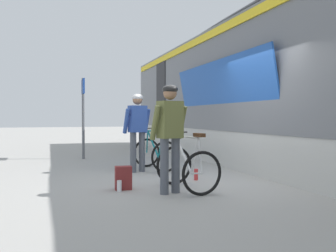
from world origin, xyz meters
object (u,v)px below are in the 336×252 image
(backpack_on_platform, at_px, (123,178))
(water_bottle_by_the_backpack, at_px, (119,186))
(bicycle_far_white, at_px, (187,166))
(cyclist_near_in_blue, at_px, (137,125))
(cyclist_far_in_olive, at_px, (170,129))
(platform_sign_post, at_px, (83,104))
(bicycle_near_teal, at_px, (156,153))
(water_bottle_near_the_bikes, at_px, (196,175))

(backpack_on_platform, bearing_deg, water_bottle_by_the_backpack, -118.28)
(bicycle_far_white, bearing_deg, cyclist_near_in_blue, 98.44)
(cyclist_far_in_olive, xyz_separation_m, bicycle_far_white, (0.37, 0.17, -0.65))
(bicycle_far_white, height_order, platform_sign_post, platform_sign_post)
(cyclist_far_in_olive, xyz_separation_m, platform_sign_post, (-0.89, 5.47, 0.57))
(bicycle_near_teal, height_order, water_bottle_near_the_bikes, bicycle_near_teal)
(backpack_on_platform, bearing_deg, cyclist_far_in_olive, -35.01)
(cyclist_far_in_olive, relative_size, water_bottle_near_the_bikes, 7.96)
(water_bottle_near_the_bikes, xyz_separation_m, water_bottle_by_the_backpack, (-1.64, -0.61, -0.02))
(cyclist_far_in_olive, height_order, platform_sign_post, platform_sign_post)
(cyclist_far_in_olive, bearing_deg, cyclist_near_in_blue, 89.12)
(bicycle_near_teal, xyz_separation_m, backpack_on_platform, (-1.19, -2.07, -0.20))
(bicycle_far_white, height_order, water_bottle_near_the_bikes, bicycle_far_white)
(cyclist_near_in_blue, bearing_deg, platform_sign_post, 106.84)
(cyclist_near_in_blue, distance_m, water_bottle_by_the_backpack, 2.37)
(bicycle_far_white, xyz_separation_m, backpack_on_platform, (-1.03, 0.37, -0.20))
(backpack_on_platform, distance_m, water_bottle_by_the_backpack, 0.21)
(water_bottle_by_the_backpack, distance_m, platform_sign_post, 5.31)
(water_bottle_near_the_bikes, bearing_deg, water_bottle_by_the_backpack, -159.48)
(bicycle_far_white, bearing_deg, backpack_on_platform, 160.05)
(cyclist_far_in_olive, height_order, water_bottle_by_the_backpack, cyclist_far_in_olive)
(cyclist_near_in_blue, xyz_separation_m, bicycle_far_white, (0.33, -2.24, -0.65))
(cyclist_far_in_olive, xyz_separation_m, bicycle_near_teal, (0.53, 2.62, -0.65))
(cyclist_near_in_blue, bearing_deg, water_bottle_near_the_bikes, -58.99)
(cyclist_near_in_blue, xyz_separation_m, bicycle_near_teal, (0.49, 0.21, -0.65))
(bicycle_far_white, relative_size, water_bottle_near_the_bikes, 5.15)
(platform_sign_post, bearing_deg, bicycle_far_white, -76.64)
(cyclist_near_in_blue, relative_size, cyclist_far_in_olive, 1.00)
(bicycle_near_teal, relative_size, platform_sign_post, 0.49)
(cyclist_far_in_olive, xyz_separation_m, backpack_on_platform, (-0.66, 0.55, -0.85))
(cyclist_far_in_olive, xyz_separation_m, water_bottle_near_the_bikes, (0.88, 1.01, -0.94))
(bicycle_near_teal, bearing_deg, backpack_on_platform, -119.80)
(cyclist_near_in_blue, bearing_deg, cyclist_far_in_olive, -90.88)
(backpack_on_platform, relative_size, platform_sign_post, 0.17)
(water_bottle_by_the_backpack, xyz_separation_m, platform_sign_post, (-0.13, 5.08, 1.53))
(cyclist_far_in_olive, height_order, water_bottle_near_the_bikes, cyclist_far_in_olive)
(bicycle_near_teal, height_order, water_bottle_by_the_backpack, bicycle_near_teal)
(backpack_on_platform, relative_size, water_bottle_near_the_bikes, 1.81)
(cyclist_near_in_blue, height_order, bicycle_near_teal, cyclist_near_in_blue)
(cyclist_far_in_olive, height_order, bicycle_far_white, cyclist_far_in_olive)
(water_bottle_by_the_backpack, bearing_deg, cyclist_far_in_olive, -27.50)
(water_bottle_by_the_backpack, height_order, platform_sign_post, platform_sign_post)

